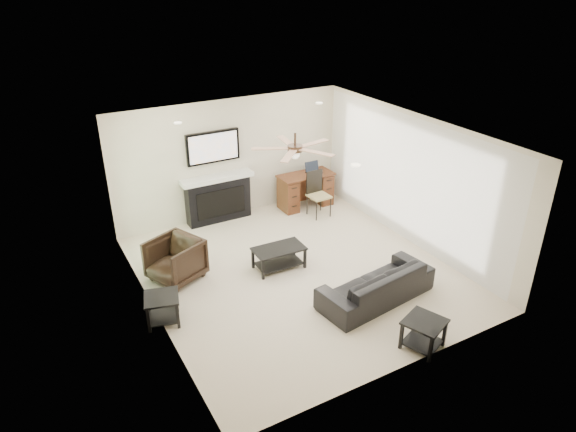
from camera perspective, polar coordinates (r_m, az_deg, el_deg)
name	(u,v)px	position (r m, az deg, el deg)	size (l,w,h in m)	color
room_shell	(305,180)	(8.45, 1.94, 4.04)	(5.50, 5.54, 2.52)	beige
sofa	(376,284)	(8.37, 9.77, -7.44)	(1.97, 0.77, 0.57)	black
armchair	(175,260)	(8.92, -12.42, -4.79)	(0.79, 0.81, 0.74)	black
coffee_table	(279,258)	(9.10, -1.02, -4.67)	(0.90, 0.50, 0.40)	black
end_table_near	(423,334)	(7.59, 14.78, -12.57)	(0.52, 0.52, 0.45)	black
end_table_left	(163,309)	(8.03, -13.74, -10.02)	(0.50, 0.50, 0.45)	black
fireplace_unit	(217,178)	(10.58, -7.88, 4.20)	(1.52, 0.34, 1.91)	black
desk	(306,190)	(11.36, 1.97, 2.87)	(1.22, 0.56, 0.76)	#421B10
desk_chair	(319,195)	(10.89, 3.47, 2.38)	(0.42, 0.44, 0.97)	black
laptop	(314,168)	(11.26, 2.93, 5.35)	(0.33, 0.24, 0.23)	black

